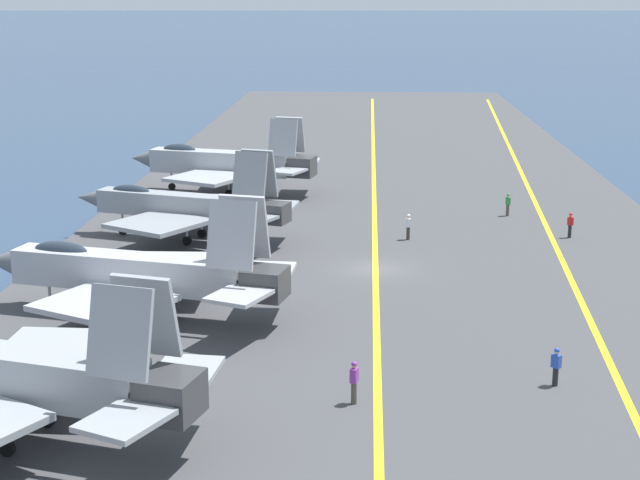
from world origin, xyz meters
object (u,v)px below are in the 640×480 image
Objects in this scene: crew_blue_vest at (556,365)px; crew_purple_vest at (354,380)px; parked_jet_third at (184,205)px; crew_green_vest at (508,204)px; parked_jet_fourth at (224,163)px; crew_red_vest at (570,224)px; parked_jet_second at (135,272)px; parked_jet_nearest at (3,373)px; crew_white_vest at (408,226)px.

crew_blue_vest is 8.83m from crew_purple_vest.
parked_jet_third is 24.41m from crew_green_vest.
parked_jet_fourth is at bearing -0.99° from parked_jet_third.
parked_jet_fourth reaches higher than crew_red_vest.
parked_jet_second is 9.25× the size of crew_purple_vest.
crew_white_vest is (31.38, -16.14, -1.63)m from parked_jet_nearest.
crew_green_vest reaches higher than crew_blue_vest.
parked_jet_second is 32.23m from parked_jet_fourth.
crew_red_vest is at bearing -39.92° from parked_jet_nearest.
parked_jet_nearest is at bearing 148.61° from crew_green_vest.
crew_red_vest is at bearing -84.25° from crew_white_vest.
parked_jet_third is 31.70m from crew_blue_vest.
crew_purple_vest is (-10.60, -11.40, -1.36)m from parked_jet_second.
parked_jet_nearest is 30.41m from parked_jet_third.
crew_purple_vest is at bearing -132.91° from parked_jet_second.
parked_jet_fourth is at bearing 26.34° from crew_blue_vest.
parked_jet_fourth reaches higher than crew_white_vest.
parked_jet_nearest is 9.64× the size of crew_blue_vest.
parked_jet_third is at bearing 110.94° from crew_green_vest.
crew_red_vest is 32.04m from crew_purple_vest.
crew_purple_vest is (-2.32, 8.52, 0.07)m from crew_blue_vest.
crew_white_vest is (0.99, -15.03, -1.44)m from parked_jet_third.
crew_purple_vest is at bearing -164.93° from parked_jet_fourth.
crew_white_vest is 1.02× the size of crew_red_vest.
crew_white_vest is 11.10m from crew_red_vest.
parked_jet_third is 15.13m from crew_white_vest.
crew_green_vest is at bearing -108.49° from parked_jet_fourth.
parked_jet_fourth is at bearing 61.29° from crew_red_vest.
parked_jet_second is 16.00m from parked_jet_third.
crew_white_vest is at bearing -6.66° from crew_purple_vest.
parked_jet_nearest is 8.97× the size of crew_purple_vest.
crew_purple_vest is at bearing 162.78° from crew_green_vest.
parked_jet_second is 9.83× the size of crew_green_vest.
crew_purple_vest is (3.80, -12.92, -1.59)m from parked_jet_nearest.
parked_jet_fourth is at bearing 15.07° from crew_purple_vest.
parked_jet_third reaches higher than crew_white_vest.
crew_green_vest is at bearing -45.01° from crew_white_vest.
parked_jet_third is at bearing 1.48° from parked_jet_second.
crew_red_vest is (26.37, -5.75, 0.02)m from crew_blue_vest.
parked_jet_second is at bearing 139.27° from crew_white_vest.
parked_jet_nearest is at bearing 152.79° from crew_white_vest.
parked_jet_nearest is at bearing 177.92° from parked_jet_third.
crew_red_vest is 1.01× the size of crew_green_vest.
crew_purple_vest is at bearing 173.34° from crew_white_vest.
parked_jet_third is 9.08× the size of crew_red_vest.
parked_jet_nearest is at bearing 140.08° from crew_red_vest.
crew_green_vest is at bearing -42.13° from parked_jet_second.
parked_jet_fourth is 9.18× the size of crew_white_vest.
parked_jet_nearest is 35.32m from crew_white_vest.
crew_purple_vest is (-42.82, -11.53, -1.57)m from parked_jet_fourth.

